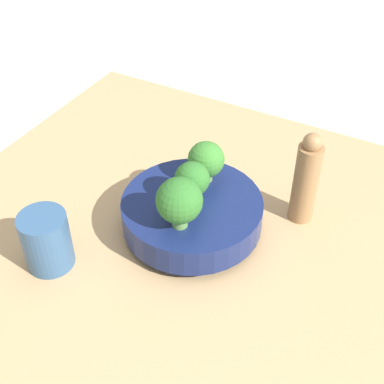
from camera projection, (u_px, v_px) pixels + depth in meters
The scene contains 8 objects.
ground_plane at pixel (182, 231), 0.94m from camera, with size 6.00×6.00×0.00m, color beige.
table at pixel (182, 225), 0.93m from camera, with size 0.82×0.76×0.03m.
bowl at pixel (192, 213), 0.87m from camera, with size 0.23×0.23×0.06m.
broccoli_floret_front at pixel (179, 201), 0.78m from camera, with size 0.07×0.07×0.09m.
broccoli_floret_back at pixel (206, 160), 0.87m from camera, with size 0.06×0.06×0.07m.
broccoli_floret_center at pixel (192, 181), 0.83m from camera, with size 0.06×0.06×0.07m.
cup at pixel (46, 241), 0.81m from camera, with size 0.07×0.07×0.10m.
pepper_mill at pixel (306, 180), 0.87m from camera, with size 0.04×0.04×0.17m.
Camera 1 is at (0.33, -0.58, 0.66)m, focal length 50.00 mm.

